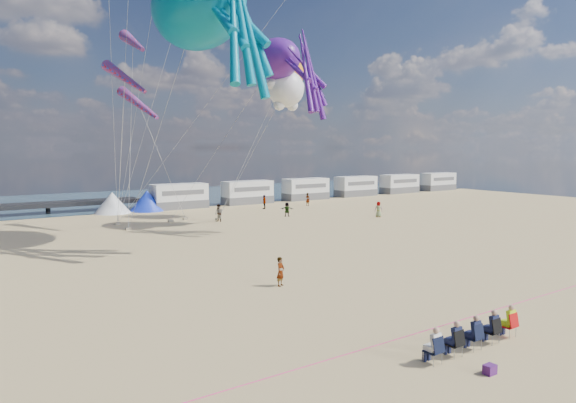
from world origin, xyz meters
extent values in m
plane|color=#D2B579|center=(0.00, 0.00, 0.00)|extent=(120.00, 120.00, 0.00)
plane|color=#335161|center=(0.00, 55.00, 0.02)|extent=(120.00, 120.00, 0.00)
cube|color=silver|center=(6.00, 40.00, 1.50)|extent=(6.60, 2.50, 3.00)
cube|color=silver|center=(15.50, 40.00, 1.50)|extent=(6.60, 2.50, 3.00)
cube|color=silver|center=(25.00, 40.00, 1.50)|extent=(6.60, 2.50, 3.00)
cube|color=silver|center=(34.50, 40.00, 1.50)|extent=(6.60, 2.50, 3.00)
cube|color=silver|center=(44.00, 40.00, 1.50)|extent=(6.60, 2.50, 3.00)
cube|color=silver|center=(53.50, 40.00, 1.50)|extent=(6.60, 2.50, 3.00)
cone|color=white|center=(-2.00, 40.00, 1.20)|extent=(4.00, 4.00, 2.40)
cone|color=#1933CC|center=(2.00, 40.00, 1.20)|extent=(4.00, 4.00, 2.40)
cube|color=#4F1B67|center=(-3.64, -8.83, 0.16)|extent=(0.40, 0.30, 0.32)
cylinder|color=#F2338C|center=(0.00, -5.00, 0.02)|extent=(34.00, 0.03, 0.03)
imported|color=tan|center=(-3.31, 3.95, 0.78)|extent=(0.68, 0.60, 1.56)
imported|color=#7F6659|center=(20.34, 20.70, 0.83)|extent=(0.73, 0.68, 1.67)
imported|color=#7F6659|center=(4.78, 27.15, 0.88)|extent=(0.80, 0.99, 1.76)
imported|color=#7F6659|center=(14.23, 33.79, 0.85)|extent=(1.22, 1.21, 1.69)
imported|color=#7F6659|center=(12.68, 26.70, 0.76)|extent=(0.96, 0.80, 1.53)
imported|color=#7F6659|center=(20.54, 33.54, 0.82)|extent=(0.85, 1.60, 1.65)
cube|color=gray|center=(-4.24, 27.13, 0.11)|extent=(0.50, 0.35, 0.22)
cube|color=gray|center=(0.82, 29.88, 0.11)|extent=(0.50, 0.35, 0.22)
cube|color=gray|center=(5.35, 28.40, 0.11)|extent=(0.50, 0.35, 0.22)
cube|color=gray|center=(2.66, 30.50, 0.11)|extent=(0.50, 0.35, 0.22)
cube|color=gray|center=(-4.07, 30.95, 0.11)|extent=(0.50, 0.35, 0.22)
camera|label=1|loc=(-18.13, -18.31, 7.34)|focal=32.00mm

